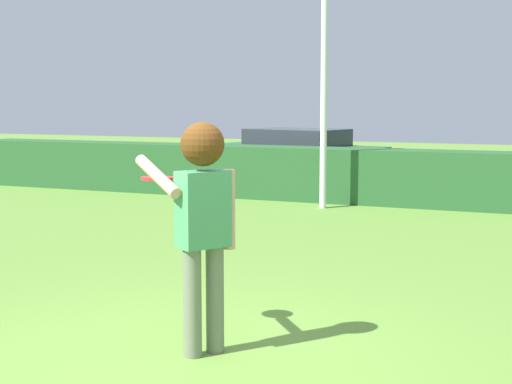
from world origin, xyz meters
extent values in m
plane|color=olive|center=(0.00, 0.00, 0.00)|extent=(60.00, 60.00, 0.00)
cylinder|color=slate|center=(0.06, 0.13, 0.42)|extent=(0.14, 0.14, 0.84)
cylinder|color=slate|center=(0.17, 0.30, 0.42)|extent=(0.14, 0.14, 0.84)
cube|color=#47935F|center=(0.11, 0.21, 1.13)|extent=(0.39, 0.44, 0.58)
cylinder|color=tan|center=(-0.25, 0.16, 1.37)|extent=(0.57, 0.40, 0.30)
cylinder|color=tan|center=(0.24, 0.41, 1.11)|extent=(0.09, 0.09, 0.62)
sphere|color=tan|center=(0.11, 0.21, 1.59)|extent=(0.22, 0.22, 0.22)
sphere|color=#522F10|center=(0.11, 0.21, 1.62)|extent=(0.33, 0.33, 0.33)
cylinder|color=red|center=(-0.49, 0.56, 1.31)|extent=(0.28, 0.28, 0.03)
cylinder|color=silver|center=(-1.63, 8.23, 3.45)|extent=(0.12, 0.12, 6.91)
cube|color=#28592C|center=(0.00, 9.24, 0.51)|extent=(20.09, 0.90, 1.03)
cube|color=#1E6633|center=(-3.76, 12.58, 0.57)|extent=(4.47, 2.58, 0.55)
cube|color=#2D333D|center=(-3.76, 12.58, 1.05)|extent=(2.49, 2.01, 0.40)
cylinder|color=black|center=(-2.14, 13.09, 0.30)|extent=(0.61, 0.23, 0.60)
cylinder|color=black|center=(-2.51, 11.43, 0.30)|extent=(0.61, 0.23, 0.60)
cylinder|color=black|center=(-5.01, 13.73, 0.30)|extent=(0.61, 0.23, 0.60)
cylinder|color=black|center=(-5.38, 12.07, 0.30)|extent=(0.61, 0.23, 0.60)
camera|label=1|loc=(2.78, -4.89, 1.95)|focal=54.04mm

